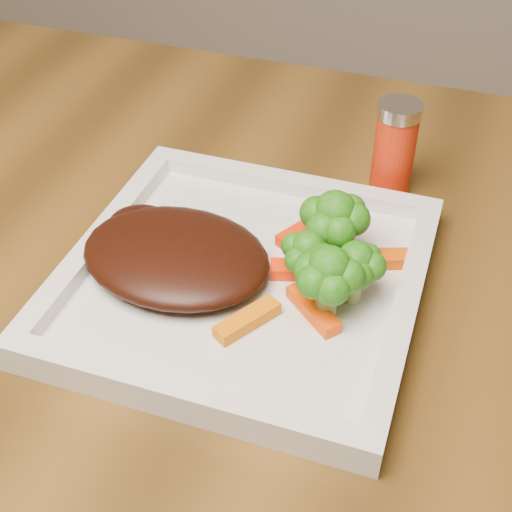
% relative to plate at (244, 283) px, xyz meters
% --- Properties ---
extents(plate, '(0.27, 0.27, 0.01)m').
position_rel_plate_xyz_m(plate, '(0.00, 0.00, 0.00)').
color(plate, silver).
rests_on(plate, dining_table).
extents(steak, '(0.16, 0.13, 0.03)m').
position_rel_plate_xyz_m(steak, '(-0.05, -0.01, 0.02)').
color(steak, black).
rests_on(steak, plate).
extents(broccoli_0, '(0.08, 0.08, 0.07)m').
position_rel_plate_xyz_m(broccoli_0, '(0.06, 0.04, 0.04)').
color(broccoli_0, '#2C6510').
rests_on(broccoli_0, plate).
extents(broccoli_1, '(0.07, 0.07, 0.06)m').
position_rel_plate_xyz_m(broccoli_1, '(0.09, 0.00, 0.04)').
color(broccoli_1, '#2C6A11').
rests_on(broccoli_1, plate).
extents(broccoli_2, '(0.06, 0.06, 0.06)m').
position_rel_plate_xyz_m(broccoli_2, '(0.07, -0.02, 0.04)').
color(broccoli_2, '#195C0F').
rests_on(broccoli_2, plate).
extents(broccoli_3, '(0.06, 0.06, 0.06)m').
position_rel_plate_xyz_m(broccoli_3, '(0.05, 0.01, 0.04)').
color(broccoli_3, '#3A7914').
rests_on(broccoli_3, plate).
extents(carrot_2, '(0.04, 0.05, 0.01)m').
position_rel_plate_xyz_m(carrot_2, '(0.02, -0.05, 0.01)').
color(carrot_2, '#DA6903').
rests_on(carrot_2, plate).
extents(carrot_3, '(0.06, 0.04, 0.01)m').
position_rel_plate_xyz_m(carrot_3, '(0.10, 0.05, 0.01)').
color(carrot_3, '#CC4803').
rests_on(carrot_3, plate).
extents(carrot_4, '(0.04, 0.05, 0.01)m').
position_rel_plate_xyz_m(carrot_4, '(0.03, 0.07, 0.01)').
color(carrot_4, red).
rests_on(carrot_4, plate).
extents(carrot_5, '(0.05, 0.05, 0.01)m').
position_rel_plate_xyz_m(carrot_5, '(0.06, -0.02, 0.01)').
color(carrot_5, '#FF4904').
rests_on(carrot_5, plate).
extents(carrot_6, '(0.06, 0.03, 0.01)m').
position_rel_plate_xyz_m(carrot_6, '(0.05, 0.02, 0.01)').
color(carrot_6, '#FA2F04').
rests_on(carrot_6, plate).
extents(spice_shaker, '(0.04, 0.04, 0.09)m').
position_rel_plate_xyz_m(spice_shaker, '(0.08, 0.17, 0.04)').
color(spice_shaker, red).
rests_on(spice_shaker, dining_table).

